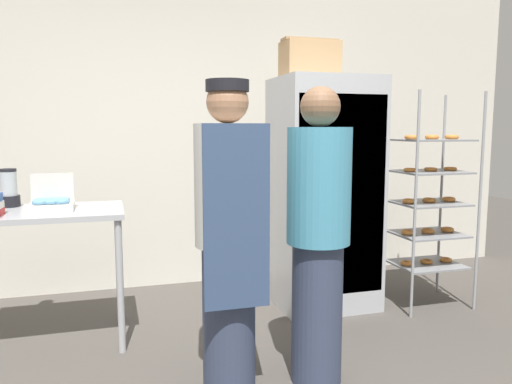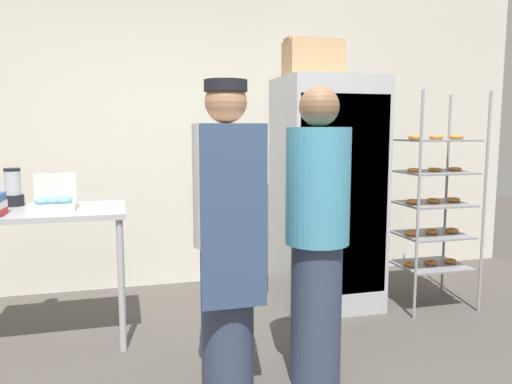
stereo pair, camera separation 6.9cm
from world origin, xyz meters
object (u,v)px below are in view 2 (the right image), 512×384
object	(u,v)px
blender_pitcher	(13,189)
cardboard_storage_box	(313,59)
donut_box	(54,203)
person_customer	(317,236)
refrigerator	(327,193)
person_baker	(227,234)
baking_rack	(433,203)

from	to	relation	value
blender_pitcher	cardboard_storage_box	world-z (taller)	cardboard_storage_box
blender_pitcher	donut_box	bearing A→B (deg)	-41.94
donut_box	person_customer	distance (m)	1.75
refrigerator	person_customer	distance (m)	1.30
donut_box	person_baker	xyz separation A→B (m)	(0.97, -0.89, -0.08)
donut_box	blender_pitcher	world-z (taller)	blender_pitcher
refrigerator	blender_pitcher	bearing A→B (deg)	179.45
blender_pitcher	person_customer	bearing A→B (deg)	-34.21
baking_rack	donut_box	size ratio (longest dim) A/B	6.33
cardboard_storage_box	person_baker	bearing A→B (deg)	-128.34
baking_rack	person_baker	distance (m)	2.07
donut_box	person_customer	size ratio (longest dim) A/B	0.16
baking_rack	person_customer	bearing A→B (deg)	-146.16
donut_box	person_customer	bearing A→B (deg)	-32.47
cardboard_storage_box	person_customer	world-z (taller)	cardboard_storage_box
person_customer	blender_pitcher	bearing A→B (deg)	145.79
baking_rack	person_baker	size ratio (longest dim) A/B	1.02
donut_box	baking_rack	bearing A→B (deg)	-0.34
blender_pitcher	person_customer	distance (m)	2.14
refrigerator	donut_box	world-z (taller)	refrigerator
refrigerator	baking_rack	size ratio (longest dim) A/B	1.07
donut_box	cardboard_storage_box	distance (m)	2.20
person_customer	cardboard_storage_box	bearing A→B (deg)	70.19
baking_rack	person_customer	xyz separation A→B (m)	(-1.37, -0.92, 0.00)
baking_rack	cardboard_storage_box	bearing A→B (deg)	160.69
baking_rack	donut_box	xyz separation A→B (m)	(-2.84, 0.02, 0.11)
refrigerator	cardboard_storage_box	bearing A→B (deg)	149.72
baking_rack	person_baker	world-z (taller)	baking_rack
baking_rack	person_baker	xyz separation A→B (m)	(-1.87, -0.88, 0.03)
blender_pitcher	person_baker	size ratio (longest dim) A/B	0.15
refrigerator	baking_rack	bearing A→B (deg)	-17.68
donut_box	blender_pitcher	distance (m)	0.40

